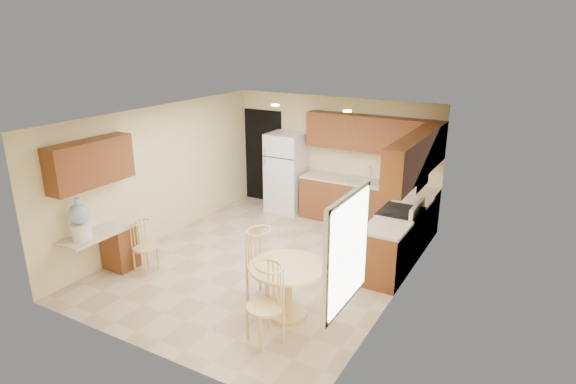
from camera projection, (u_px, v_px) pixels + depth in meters
The scene contains 30 objects.
floor at pixel (265, 262), 8.20m from camera, with size 5.50×5.50×0.00m, color tan.
ceiling at pixel (263, 116), 7.41m from camera, with size 4.50×5.50×0.02m, color white.
wall_back at pixel (334, 157), 10.08m from camera, with size 4.50×0.02×2.50m, color beige.
wall_front at pixel (137, 259), 5.54m from camera, with size 4.50×0.02×2.50m, color beige.
wall_left at pixel (161, 174), 8.86m from camera, with size 0.02×5.50×2.50m, color beige.
wall_right at pixel (400, 218), 6.75m from camera, with size 0.02×5.50×2.50m, color beige.
doorway at pixel (263, 156), 10.95m from camera, with size 0.90×0.02×2.10m, color black.
base_cab_back at pixel (366, 204), 9.68m from camera, with size 2.75×0.60×0.87m, color brown.
counter_back at pixel (368, 183), 9.53m from camera, with size 2.75×0.63×0.04m, color beige.
base_cab_right_a at pixel (411, 224), 8.68m from camera, with size 0.60×0.59×0.87m, color brown.
counter_right_a at pixel (413, 200), 8.54m from camera, with size 0.63×0.59×0.04m, color beige.
base_cab_right_b at pixel (385, 255), 7.48m from camera, with size 0.60×0.80×0.87m, color brown.
counter_right_b at pixel (387, 228), 7.34m from camera, with size 0.63×0.80×0.04m, color beige.
upper_cab_back at pixel (373, 134), 9.34m from camera, with size 2.75×0.33×0.70m, color brown.
upper_cab_right at pixel (415, 157), 7.64m from camera, with size 0.33×2.42×0.70m, color brown.
upper_cab_left at pixel (91, 163), 7.27m from camera, with size 0.33×1.40×0.70m, color brown.
sink at pixel (366, 182), 9.54m from camera, with size 0.78×0.44×0.01m, color silver.
range_hood at pixel (407, 182), 7.79m from camera, with size 0.50×0.76×0.14m, color silver.
desk_pedestal at pixel (120, 247), 7.93m from camera, with size 0.48×0.42×0.72m, color brown.
desk_top at pixel (98, 233), 7.50m from camera, with size 0.50×1.20×0.04m, color beige.
window at pixel (348, 251), 5.16m from camera, with size 0.06×1.12×1.30m.
can_light_a at pixel (275, 105), 8.64m from camera, with size 0.14×0.14×0.02m, color white.
can_light_b at pixel (347, 111), 7.99m from camera, with size 0.14×0.14×0.02m, color white.
refrigerator at pixel (287, 173), 10.36m from camera, with size 0.76×0.74×1.71m.
stove at pixel (398, 235), 8.13m from camera, with size 0.65×0.76×1.09m.
dining_table at pixel (287, 283), 6.51m from camera, with size 1.03×1.03×0.76m.
chair_table_a at pixel (259, 260), 6.85m from camera, with size 0.47×0.60×1.05m.
chair_table_b at pixel (260, 301), 5.83m from camera, with size 0.46×0.52×1.04m.
chair_desk at pixel (141, 244), 7.71m from camera, with size 0.37×0.48×0.84m.
water_crock at pixel (80, 221), 7.16m from camera, with size 0.31×0.31×0.64m.
Camera 1 is at (3.98, -6.25, 3.73)m, focal length 30.00 mm.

